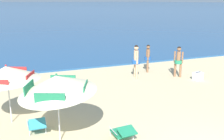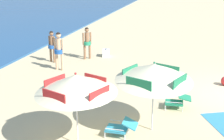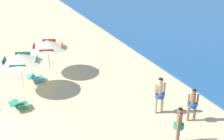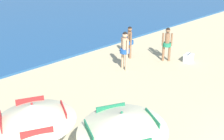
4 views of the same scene
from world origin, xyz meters
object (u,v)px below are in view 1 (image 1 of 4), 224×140
Objects in this scene: beach_umbrella_striped_main at (57,84)px; beach_umbrella_striped_second at (7,74)px; person_standing_near_shore at (148,56)px; person_standing_beside at (178,59)px; lounge_chair_beside_umbrella at (123,132)px; lounge_chair_under_umbrella at (37,124)px; person_wading_in at (136,59)px; cooler_box at (198,76)px.

beach_umbrella_striped_second is at bearing 126.11° from beach_umbrella_striped_main.
person_standing_beside is at bearing -56.06° from person_standing_near_shore.
person_standing_beside is (7.15, 4.39, -0.81)m from beach_umbrella_striped_main.
lounge_chair_beside_umbrella is 0.55× the size of person_standing_near_shore.
person_standing_near_shore is at bearing 123.94° from person_standing_beside.
lounge_chair_under_umbrella is 0.53× the size of person_standing_beside.
person_wading_in is at bearing 26.97° from beach_umbrella_striped_second.
person_wading_in is at bearing 164.42° from person_standing_beside.
person_wading_in is (4.93, 5.01, -0.74)m from beach_umbrella_striped_main.
person_wading_in reaches higher than lounge_chair_beside_umbrella.
person_wading_in is (-2.22, 0.62, 0.07)m from person_standing_beside.
lounge_chair_under_umbrella is at bearing -53.95° from beach_umbrella_striped_second.
person_standing_beside is 2.31m from person_wading_in.
beach_umbrella_striped_main is 1.80m from lounge_chair_under_umbrella.
lounge_chair_beside_umbrella is at bearing -145.33° from cooler_box.
person_wading_in is (3.16, 5.65, 0.76)m from lounge_chair_beside_umbrella.
person_standing_beside reaches higher than person_standing_near_shore.
person_standing_near_shore is 0.95× the size of person_standing_beside.
lounge_chair_under_umbrella is at bearing 126.18° from beach_umbrella_striped_main.
cooler_box is at bearing 34.67° from lounge_chair_beside_umbrella.
person_wading_in is 3.24× the size of cooler_box.
beach_umbrella_striped_main reaches higher than lounge_chair_under_umbrella.
lounge_chair_beside_umbrella is 7.90m from person_standing_near_shore.
lounge_chair_under_umbrella reaches higher than cooler_box.
cooler_box is (0.69, -0.83, -0.77)m from person_standing_beside.
beach_umbrella_striped_main is 1.70× the size of person_standing_near_shore.
beach_umbrella_striped_main reaches higher than cooler_box.
cooler_box is at bearing -50.27° from person_standing_beside.
beach_umbrella_striped_main is 3.07× the size of lounge_chair_beside_umbrella.
person_standing_beside is at bearing 24.98° from lounge_chair_under_umbrella.
beach_umbrella_striped_main reaches higher than lounge_chair_beside_umbrella.
lounge_chair_beside_umbrella is at bearing -119.23° from person_wading_in.
lounge_chair_beside_umbrella reaches higher than cooler_box.
person_standing_near_shore is (6.13, 5.91, -0.86)m from beach_umbrella_striped_main.
beach_umbrella_striped_second is 1.94m from lounge_chair_under_umbrella.
lounge_chair_under_umbrella is 2.75m from lounge_chair_beside_umbrella.
beach_umbrella_striped_main is 1.51× the size of person_wading_in.
beach_umbrella_striped_second is 4.22m from lounge_chair_beside_umbrella.
person_standing_beside is (7.73, 3.60, 0.70)m from lounge_chair_under_umbrella.
person_standing_near_shore is at bearing 37.36° from lounge_chair_under_umbrella.
lounge_chair_beside_umbrella is (3.10, -2.47, -1.46)m from beach_umbrella_striped_second.
lounge_chair_beside_umbrella is 6.52m from person_wading_in.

